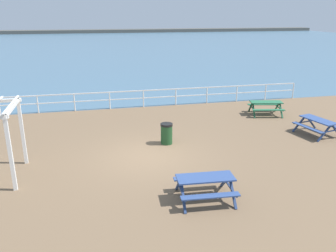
{
  "coord_description": "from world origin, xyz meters",
  "views": [
    {
      "loc": [
        -2.11,
        -12.9,
        5.63
      ],
      "look_at": [
        1.15,
        1.31,
        0.8
      ],
      "focal_mm": 36.55,
      "sensor_mm": 36.0,
      "label": 1
    }
  ],
  "objects_px": {
    "picnic_table_mid_centre": "(266,105)",
    "litter_bin": "(167,134)",
    "picnic_table_near_right": "(205,182)",
    "picnic_table_near_left": "(318,123)"
  },
  "relations": [
    {
      "from": "litter_bin",
      "to": "picnic_table_near_right",
      "type": "bearing_deg",
      "value": -88.68
    },
    {
      "from": "picnic_table_near_right",
      "to": "litter_bin",
      "type": "xyz_separation_m",
      "value": [
        -0.12,
        5.02,
        -0.1
      ]
    },
    {
      "from": "picnic_table_near_left",
      "to": "picnic_table_mid_centre",
      "type": "relative_size",
      "value": 0.99
    },
    {
      "from": "picnic_table_near_left",
      "to": "litter_bin",
      "type": "bearing_deg",
      "value": 75.29
    },
    {
      "from": "picnic_table_mid_centre",
      "to": "litter_bin",
      "type": "xyz_separation_m",
      "value": [
        -6.62,
        -3.26,
        -0.1
      ]
    },
    {
      "from": "picnic_table_near_right",
      "to": "picnic_table_near_left",
      "type": "bearing_deg",
      "value": 36.28
    },
    {
      "from": "picnic_table_mid_centre",
      "to": "litter_bin",
      "type": "bearing_deg",
      "value": -141.1
    },
    {
      "from": "picnic_table_near_left",
      "to": "picnic_table_mid_centre",
      "type": "height_order",
      "value": "same"
    },
    {
      "from": "picnic_table_near_right",
      "to": "litter_bin",
      "type": "height_order",
      "value": "litter_bin"
    },
    {
      "from": "picnic_table_near_left",
      "to": "picnic_table_mid_centre",
      "type": "xyz_separation_m",
      "value": [
        -0.76,
        3.7,
        0.0
      ]
    }
  ]
}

